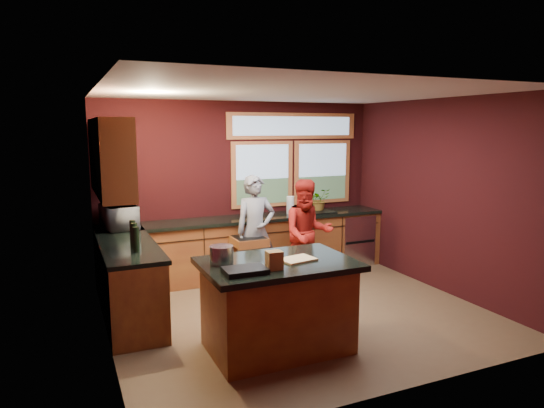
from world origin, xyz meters
TOP-DOWN VIEW (x-y plane):
  - floor at (0.00, 0.00)m, footprint 4.50×4.50m
  - room_shell at (-0.60, 0.32)m, footprint 4.52×4.02m
  - back_counter at (0.20, 1.70)m, footprint 4.50×0.64m
  - left_counter at (-1.95, 0.85)m, footprint 0.64×2.30m
  - island at (-0.64, -0.81)m, footprint 1.55×1.05m
  - person_grey at (-0.08, 1.23)m, footprint 0.60×0.41m
  - person_red at (0.60, 0.90)m, footprint 0.88×0.76m
  - microwave at (-1.92, 1.60)m, footprint 0.50×0.65m
  - potted_plant at (1.27, 1.75)m, footprint 0.33×0.29m
  - paper_towel at (0.71, 1.70)m, footprint 0.12×0.12m
  - cutting_board at (-0.44, -0.86)m, footprint 0.39×0.31m
  - stock_pot at (-1.19, -0.66)m, footprint 0.24×0.24m
  - paper_bag at (-0.79, -1.06)m, footprint 0.15×0.12m
  - black_tray at (-1.09, -1.06)m, footprint 0.41×0.29m

SIDE VIEW (x-z plane):
  - floor at x=0.00m, z-range 0.00..0.00m
  - back_counter at x=0.20m, z-range 0.00..0.93m
  - left_counter at x=-1.95m, z-range 0.00..0.93m
  - island at x=-0.64m, z-range 0.01..0.95m
  - person_red at x=0.60m, z-range 0.00..1.56m
  - person_grey at x=-0.08m, z-range 0.00..1.62m
  - cutting_board at x=-0.44m, z-range 0.94..0.96m
  - black_tray at x=-1.09m, z-range 0.94..0.99m
  - stock_pot at x=-1.19m, z-range 0.94..1.12m
  - paper_bag at x=-0.79m, z-range 0.94..1.12m
  - paper_towel at x=0.71m, z-range 0.93..1.21m
  - microwave at x=-1.92m, z-range 0.93..1.26m
  - potted_plant at x=1.27m, z-range 0.93..1.30m
  - room_shell at x=-0.60m, z-range 0.44..3.15m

